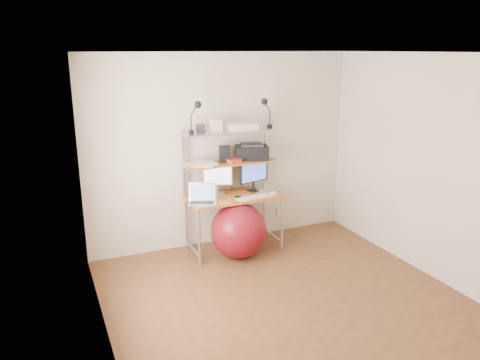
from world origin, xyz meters
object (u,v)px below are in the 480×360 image
(laptop, at_px, (202,199))
(exercise_ball, at_px, (239,230))
(monitor_silver, at_px, (217,177))
(monitor_black, at_px, (254,174))
(printer, at_px, (252,152))

(laptop, distance_m, exercise_ball, 0.62)
(monitor_silver, xyz_separation_m, exercise_ball, (0.13, -0.38, -0.62))
(monitor_black, bearing_deg, exercise_ball, -152.96)
(exercise_ball, bearing_deg, printer, 47.67)
(monitor_silver, height_order, printer, printer)
(printer, bearing_deg, laptop, -141.50)
(monitor_black, bearing_deg, laptop, 179.76)
(exercise_ball, bearing_deg, laptop, 165.07)
(monitor_black, bearing_deg, monitor_silver, 158.33)
(monitor_silver, bearing_deg, laptop, -121.83)
(monitor_black, distance_m, exercise_ball, 0.78)
(laptop, height_order, exercise_ball, laptop)
(monitor_black, relative_size, exercise_ball, 0.65)
(monitor_silver, distance_m, exercise_ball, 0.73)
(laptop, bearing_deg, printer, 43.71)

